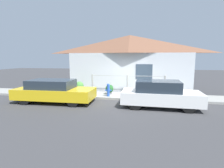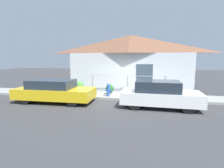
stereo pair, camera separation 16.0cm
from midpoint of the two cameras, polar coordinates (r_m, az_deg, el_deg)
The scene contains 9 objects.
ground_plane at distance 10.14m, azimuth 4.57°, elevation -5.41°, with size 60.00×60.00×0.00m, color #38383A.
sidewalk at distance 10.99m, azimuth 5.11°, elevation -4.00°, with size 24.00×1.77×0.13m.
house at distance 12.94m, azimuth 6.35°, elevation 11.91°, with size 8.88×2.23×4.08m.
fence at distance 11.58m, azimuth 5.54°, elevation 0.26°, with size 4.90×0.10×1.19m.
car_left at distance 10.14m, azimuth -17.96°, elevation -2.12°, with size 4.32×1.77×1.25m.
car_right at distance 8.90m, azimuth 15.75°, elevation -3.27°, with size 3.84×1.73×1.33m.
fire_hydrant at distance 10.56m, azimuth -0.77°, elevation -1.84°, with size 0.39×0.17×0.79m.
potted_plant_near_hydrant at distance 11.21m, azimuth -0.36°, elevation -1.65°, with size 0.52×0.52×0.61m.
potted_plant_by_fence at distance 12.03m, azimuth -10.14°, elevation -0.65°, with size 0.60×0.60×0.74m.
Camera 2 is at (1.19, -9.78, 2.40)m, focal length 28.00 mm.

